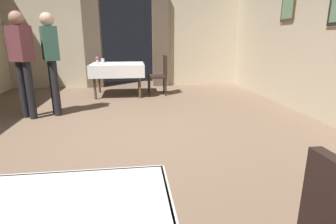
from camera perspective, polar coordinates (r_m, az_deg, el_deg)
The scene contains 8 objects.
ground at distance 3.68m, azimuth -9.15°, elevation -5.30°, with size 10.08×10.08×0.00m, color #7A604C.
wall_back at distance 7.63m, azimuth -8.90°, elevation 16.90°, with size 6.40×0.27×3.00m.
dining_table_mid at distance 6.36m, azimuth -10.83°, elevation 9.40°, with size 1.23×1.03×0.75m.
chair_mid_right at distance 6.36m, azimuth -1.69°, elevation 8.41°, with size 0.45×0.44×0.93m.
flower_vase_mid at distance 6.08m, azimuth -15.02°, elevation 10.72°, with size 0.07×0.07×0.18m.
glass_mid_b at distance 6.54m, azimuth -13.92°, elevation 10.73°, with size 0.08×0.08×0.11m, color silver.
person_waiter_by_doorway at distance 4.96m, azimuth -23.99°, elevation 11.03°, with size 0.35×0.42×1.72m.
person_diner_standing_aside at distance 4.92m, azimuth -29.06°, elevation 10.41°, with size 0.42×0.39×1.72m.
Camera 1 is at (0.13, -3.45, 1.29)m, focal length 28.19 mm.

